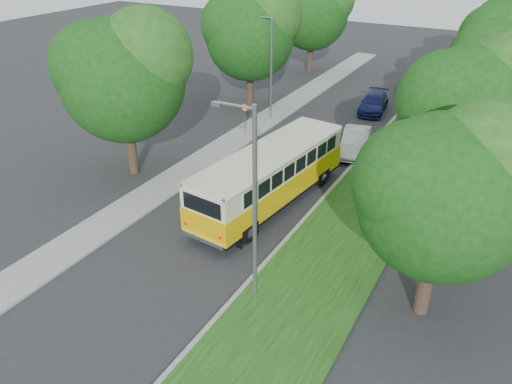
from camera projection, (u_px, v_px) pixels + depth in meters
The scene contains 13 objects.
ground at pixel (201, 239), 23.43m from camera, with size 120.00×120.00×0.00m, color #2A2A2D.
curb at pixel (313, 209), 25.72m from camera, with size 0.20×70.00×0.15m, color gray.
grass_verge at pixel (357, 221), 24.72m from camera, with size 4.50×70.00×0.13m, color #174512.
sidewalk at pixel (181, 175), 29.29m from camera, with size 2.20×70.00×0.12m, color gray.
treeline at pixel (389, 45), 33.14m from camera, with size 24.27×41.91×9.46m.
lamppost_near at pixel (252, 203), 17.64m from camera, with size 1.71×0.16×8.00m.
lamppost_far at pixel (270, 65), 35.80m from camera, with size 1.71×0.16×7.50m.
warning_sign at pixel (245, 114), 33.76m from camera, with size 0.56×0.10×2.50m.
vintage_bus at pixel (270, 178), 25.57m from camera, with size 2.74×10.65×3.16m, color #EDB807, non-canonical shape.
car_silver at pixel (327, 143), 31.97m from camera, with size 1.51×3.76×1.28m, color #AAAAAE.
car_white at pixel (355, 142), 31.92m from camera, with size 1.60×4.58×1.51m, color silver.
car_blue at pixel (374, 103), 38.99m from camera, with size 1.86×4.58×1.33m, color navy.
car_grey at pixel (411, 85), 43.56m from camera, with size 2.06×4.46×1.24m, color slate.
Camera 1 is at (11.73, -15.87, 13.09)m, focal length 35.00 mm.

